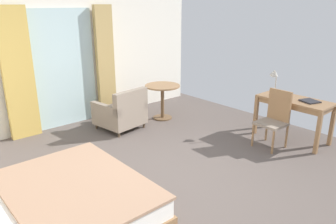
# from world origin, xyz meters

# --- Properties ---
(ground) EXTENTS (6.40, 6.68, 0.10)m
(ground) POSITION_xyz_m (0.00, 0.00, -0.05)
(ground) COLOR #564C47
(wall_back) EXTENTS (6.00, 0.12, 2.51)m
(wall_back) POSITION_xyz_m (0.00, 3.08, 1.26)
(wall_back) COLOR white
(wall_back) RESTS_ON ground
(balcony_glass_door) EXTENTS (1.27, 0.02, 2.21)m
(balcony_glass_door) POSITION_xyz_m (-0.10, 3.00, 1.11)
(balcony_glass_door) COLOR silver
(balcony_glass_door) RESTS_ON ground
(curtain_panel_left) EXTENTS (0.51, 0.10, 2.27)m
(curtain_panel_left) POSITION_xyz_m (-0.95, 2.90, 1.14)
(curtain_panel_left) COLOR tan
(curtain_panel_left) RESTS_ON ground
(curtain_panel_right) EXTENTS (0.38, 0.10, 2.27)m
(curtain_panel_right) POSITION_xyz_m (0.76, 2.90, 1.14)
(curtain_panel_right) COLOR tan
(curtain_panel_right) RESTS_ON ground
(bed) EXTENTS (2.05, 1.82, 0.93)m
(bed) POSITION_xyz_m (-1.79, 0.03, 0.25)
(bed) COLOR olive
(bed) RESTS_ON ground
(writing_desk) EXTENTS (0.57, 1.21, 0.74)m
(writing_desk) POSITION_xyz_m (2.52, -0.32, 0.64)
(writing_desk) COLOR olive
(writing_desk) RESTS_ON ground
(desk_chair) EXTENTS (0.44, 0.45, 0.95)m
(desk_chair) POSITION_xyz_m (2.02, -0.26, 0.51)
(desk_chair) COLOR gray
(desk_chair) RESTS_ON ground
(desk_lamp) EXTENTS (0.21, 0.23, 0.47)m
(desk_lamp) POSITION_xyz_m (2.51, 0.10, 1.08)
(desk_lamp) COLOR #B7B2A8
(desk_lamp) RESTS_ON writing_desk
(closed_book) EXTENTS (0.32, 0.33, 0.02)m
(closed_book) POSITION_xyz_m (2.54, -0.57, 0.75)
(closed_book) COLOR #232328
(closed_book) RESTS_ON writing_desk
(armchair_by_window) EXTENTS (0.86, 0.86, 0.80)m
(armchair_by_window) POSITION_xyz_m (0.55, 2.07, 0.32)
(armchair_by_window) COLOR gray
(armchair_by_window) RESTS_ON ground
(round_cafe_table) EXTENTS (0.71, 0.71, 0.71)m
(round_cafe_table) POSITION_xyz_m (1.53, 2.02, 0.53)
(round_cafe_table) COLOR olive
(round_cafe_table) RESTS_ON ground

